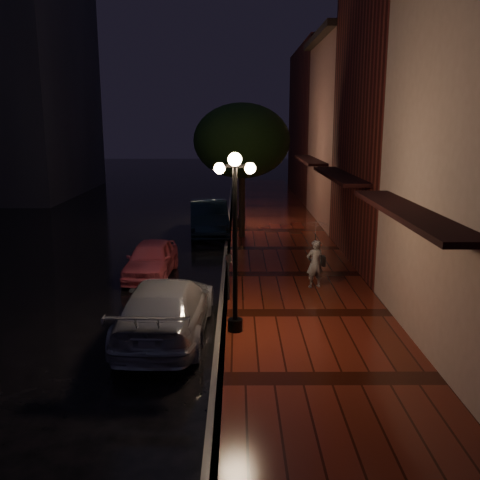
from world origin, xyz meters
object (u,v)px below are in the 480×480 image
(pink_car, at_px, (151,259))
(silver_car, at_px, (166,308))
(streetlamp_far, at_px, (236,175))
(woman_with_umbrella, at_px, (315,244))
(navy_car, at_px, (209,218))
(street_tree, at_px, (242,143))
(streetlamp_near, at_px, (235,232))
(parking_meter, at_px, (228,273))

(pink_car, height_order, silver_car, silver_car)
(streetlamp_far, xyz_separation_m, woman_with_umbrella, (2.43, -10.47, -1.07))
(navy_car, height_order, silver_car, navy_car)
(pink_car, height_order, navy_car, navy_car)
(streetlamp_far, xyz_separation_m, navy_car, (-1.27, -1.85, -1.81))
(street_tree, xyz_separation_m, pink_car, (-3.11, -5.79, -3.63))
(navy_car, bearing_deg, street_tree, -42.06)
(silver_car, bearing_deg, streetlamp_near, -178.66)
(streetlamp_near, distance_m, street_tree, 11.12)
(streetlamp_far, distance_m, street_tree, 3.44)
(woman_with_umbrella, relative_size, parking_meter, 1.56)
(streetlamp_far, xyz_separation_m, parking_meter, (-0.20, -11.66, -1.64))
(woman_with_umbrella, xyz_separation_m, parking_meter, (-2.63, -1.20, -0.57))
(street_tree, relative_size, pink_car, 1.59)
(parking_meter, bearing_deg, street_tree, 70.86)
(pink_car, xyz_separation_m, woman_with_umbrella, (5.28, -1.67, 0.91))
(pink_car, bearing_deg, parking_meter, -44.53)
(streetlamp_far, distance_m, pink_car, 9.46)
(streetlamp_near, relative_size, woman_with_umbrella, 2.07)
(streetlamp_far, bearing_deg, parking_meter, -90.98)
(pink_car, xyz_separation_m, parking_meter, (2.65, -2.87, 0.34))
(woman_with_umbrella, bearing_deg, silver_car, 23.84)
(navy_car, bearing_deg, silver_car, -96.79)
(streetlamp_far, height_order, navy_car, streetlamp_far)
(silver_car, bearing_deg, parking_meter, -120.49)
(pink_car, xyz_separation_m, navy_car, (1.58, 6.95, 0.17))
(woman_with_umbrella, bearing_deg, pink_car, -34.32)
(streetlamp_near, height_order, pink_car, streetlamp_near)
(streetlamp_far, xyz_separation_m, silver_car, (-1.67, -13.98, -1.88))
(street_tree, relative_size, woman_with_umbrella, 2.79)
(streetlamp_far, height_order, woman_with_umbrella, streetlamp_far)
(street_tree, bearing_deg, navy_car, 142.83)
(streetlamp_far, xyz_separation_m, pink_car, (-2.85, -8.80, -1.98))
(street_tree, height_order, navy_car, street_tree)
(streetlamp_near, bearing_deg, navy_car, 95.96)
(streetlamp_far, height_order, street_tree, street_tree)
(streetlamp_near, relative_size, street_tree, 0.74)
(street_tree, distance_m, woman_with_umbrella, 8.23)
(streetlamp_far, relative_size, parking_meter, 3.24)
(street_tree, height_order, woman_with_umbrella, street_tree)
(silver_car, relative_size, parking_meter, 3.75)
(streetlamp_near, distance_m, pink_car, 6.25)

